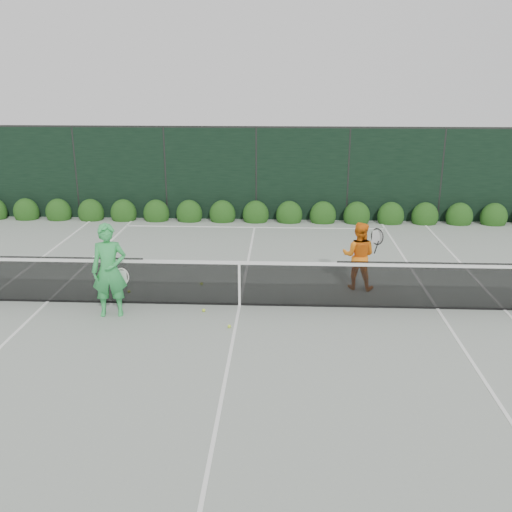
{
  "coord_description": "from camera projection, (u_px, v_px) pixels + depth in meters",
  "views": [
    {
      "loc": [
        0.87,
        -11.09,
        4.65
      ],
      "look_at": [
        0.33,
        0.3,
        1.0
      ],
      "focal_mm": 40.0,
      "sensor_mm": 36.0,
      "label": 1
    }
  ],
  "objects": [
    {
      "name": "hedge_row",
      "position": [
        256.0,
        215.0,
        18.73
      ],
      "size": [
        31.66,
        0.65,
        0.94
      ],
      "color": "#143C10",
      "rests_on": "ground"
    },
    {
      "name": "court_lines",
      "position": [
        240.0,
        305.0,
        12.0
      ],
      "size": [
        11.03,
        23.83,
        0.01
      ],
      "color": "white",
      "rests_on": "ground"
    },
    {
      "name": "ground",
      "position": [
        240.0,
        305.0,
        12.0
      ],
      "size": [
        80.0,
        80.0,
        0.0
      ],
      "primitive_type": "plane",
      "color": "gray",
      "rests_on": "ground"
    },
    {
      "name": "player_woman",
      "position": [
        109.0,
        270.0,
        11.26
      ],
      "size": [
        0.75,
        0.56,
        1.89
      ],
      "rotation": [
        0.0,
        0.0,
        0.16
      ],
      "color": "green",
      "rests_on": "ground"
    },
    {
      "name": "windscreen_fence",
      "position": [
        226.0,
        283.0,
        8.96
      ],
      "size": [
        32.0,
        21.07,
        3.06
      ],
      "color": "black",
      "rests_on": "ground"
    },
    {
      "name": "player_man",
      "position": [
        359.0,
        256.0,
        12.74
      ],
      "size": [
        0.92,
        0.76,
        1.54
      ],
      "rotation": [
        0.0,
        0.0,
        2.87
      ],
      "color": "orange",
      "rests_on": "ground"
    },
    {
      "name": "tennis_balls",
      "position": [
        189.0,
        302.0,
        12.1
      ],
      "size": [
        2.47,
        2.36,
        0.07
      ],
      "color": "#CFF235",
      "rests_on": "ground"
    },
    {
      "name": "tennis_net",
      "position": [
        238.0,
        282.0,
        11.84
      ],
      "size": [
        12.9,
        0.1,
        1.07
      ],
      "color": "black",
      "rests_on": "ground"
    }
  ]
}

